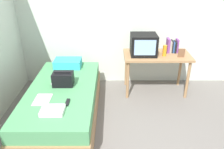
# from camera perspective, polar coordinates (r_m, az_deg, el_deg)

# --- Properties ---
(wall_back) EXTENTS (5.20, 0.10, 2.60)m
(wall_back) POSITION_cam_1_polar(r_m,az_deg,el_deg) (4.25, 3.33, 14.52)
(wall_back) COLOR silver
(wall_back) RESTS_ON ground
(bed) EXTENTS (1.00, 2.00, 0.53)m
(bed) POSITION_cam_1_polar(r_m,az_deg,el_deg) (3.51, -12.00, -7.10)
(bed) COLOR #9E754C
(bed) RESTS_ON ground
(desk) EXTENTS (1.16, 0.60, 0.74)m
(desk) POSITION_cam_1_polar(r_m,az_deg,el_deg) (4.07, 11.50, 3.82)
(desk) COLOR #9E754C
(desk) RESTS_ON ground
(tv) EXTENTS (0.44, 0.39, 0.36)m
(tv) POSITION_cam_1_polar(r_m,az_deg,el_deg) (3.92, 8.23, 7.50)
(tv) COLOR black
(tv) RESTS_ON desk
(water_bottle) EXTENTS (0.07, 0.07, 0.19)m
(water_bottle) POSITION_cam_1_polar(r_m,az_deg,el_deg) (3.95, 13.44, 5.90)
(water_bottle) COLOR orange
(water_bottle) RESTS_ON desk
(book_row) EXTENTS (0.19, 0.17, 0.25)m
(book_row) POSITION_cam_1_polar(r_m,az_deg,el_deg) (4.17, 15.22, 6.95)
(book_row) COLOR #7A3D89
(book_row) RESTS_ON desk
(picture_frame) EXTENTS (0.11, 0.02, 0.15)m
(picture_frame) POSITION_cam_1_polar(r_m,az_deg,el_deg) (3.98, 17.44, 5.21)
(picture_frame) COLOR brown
(picture_frame) RESTS_ON desk
(pillow) EXTENTS (0.46, 0.31, 0.14)m
(pillow) POSITION_cam_1_polar(r_m,az_deg,el_deg) (4.02, -10.92, 2.86)
(pillow) COLOR #33A8B7
(pillow) RESTS_ON bed
(handbag) EXTENTS (0.30, 0.20, 0.23)m
(handbag) POSITION_cam_1_polar(r_m,az_deg,el_deg) (3.40, -12.08, -1.09)
(handbag) COLOR black
(handbag) RESTS_ON bed
(magazine) EXTENTS (0.21, 0.29, 0.01)m
(magazine) POSITION_cam_1_polar(r_m,az_deg,el_deg) (3.15, -17.00, -6.06)
(magazine) COLOR white
(magazine) RESTS_ON bed
(remote_dark) EXTENTS (0.04, 0.16, 0.02)m
(remote_dark) POSITION_cam_1_polar(r_m,az_deg,el_deg) (3.00, -11.02, -6.91)
(remote_dark) COLOR black
(remote_dark) RESTS_ON bed
(remote_silver) EXTENTS (0.04, 0.14, 0.02)m
(remote_silver) POSITION_cam_1_polar(r_m,az_deg,el_deg) (3.54, -14.43, -1.87)
(remote_silver) COLOR #B7B7BC
(remote_silver) RESTS_ON bed
(folded_towel) EXTENTS (0.28, 0.22, 0.05)m
(folded_towel) POSITION_cam_1_polar(r_m,az_deg,el_deg) (2.86, -14.64, -8.78)
(folded_towel) COLOR white
(folded_towel) RESTS_ON bed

